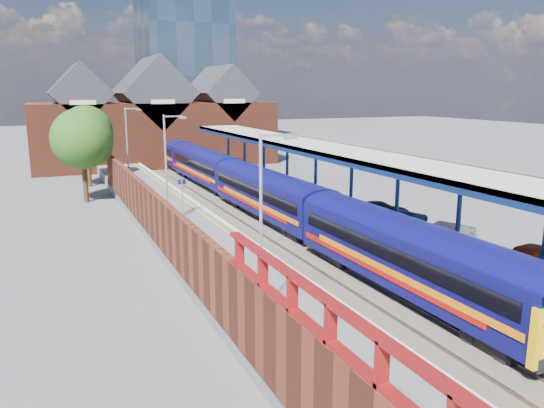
% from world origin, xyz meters
% --- Properties ---
extents(ground, '(240.00, 240.00, 0.00)m').
position_xyz_m(ground, '(0.00, 30.00, 0.00)').
color(ground, '#5B5B5E').
rests_on(ground, ground).
extents(ballast_bed, '(6.00, 76.00, 0.06)m').
position_xyz_m(ballast_bed, '(0.00, 20.00, 0.03)').
color(ballast_bed, '#473D33').
rests_on(ballast_bed, ground).
extents(rails, '(4.51, 76.00, 0.14)m').
position_xyz_m(rails, '(0.00, 20.00, 0.12)').
color(rails, slate).
rests_on(rails, ground).
extents(left_platform, '(5.00, 76.00, 1.00)m').
position_xyz_m(left_platform, '(-5.50, 20.00, 0.50)').
color(left_platform, '#565659').
rests_on(left_platform, ground).
extents(right_platform, '(6.00, 76.00, 1.00)m').
position_xyz_m(right_platform, '(6.00, 20.00, 0.50)').
color(right_platform, '#565659').
rests_on(right_platform, ground).
extents(coping_left, '(0.30, 76.00, 0.05)m').
position_xyz_m(coping_left, '(-3.15, 20.00, 1.02)').
color(coping_left, silver).
rests_on(coping_left, left_platform).
extents(coping_right, '(0.30, 76.00, 0.05)m').
position_xyz_m(coping_right, '(3.15, 20.00, 1.02)').
color(coping_right, silver).
rests_on(coping_right, right_platform).
extents(yellow_line, '(0.14, 76.00, 0.01)m').
position_xyz_m(yellow_line, '(-3.75, 20.00, 1.01)').
color(yellow_line, yellow).
rests_on(yellow_line, left_platform).
extents(train, '(2.99, 65.93, 3.45)m').
position_xyz_m(train, '(1.49, 31.93, 2.12)').
color(train, '#0C0B53').
rests_on(train, ground).
extents(canopy, '(4.50, 52.00, 4.48)m').
position_xyz_m(canopy, '(5.48, 21.95, 5.25)').
color(canopy, navy).
rests_on(canopy, right_platform).
extents(lamp_post_b, '(1.48, 0.18, 7.00)m').
position_xyz_m(lamp_post_b, '(-6.36, 6.00, 4.99)').
color(lamp_post_b, '#A5A8AA').
rests_on(lamp_post_b, left_platform).
extents(lamp_post_c, '(1.48, 0.18, 7.00)m').
position_xyz_m(lamp_post_c, '(-6.36, 22.00, 4.99)').
color(lamp_post_c, '#A5A8AA').
rests_on(lamp_post_c, left_platform).
extents(lamp_post_d, '(1.48, 0.18, 7.00)m').
position_xyz_m(lamp_post_d, '(-6.36, 38.00, 4.99)').
color(lamp_post_d, '#A5A8AA').
rests_on(lamp_post_d, left_platform).
extents(platform_sign, '(0.55, 0.08, 2.50)m').
position_xyz_m(platform_sign, '(-5.00, 24.00, 2.69)').
color(platform_sign, '#A5A8AA').
rests_on(platform_sign, left_platform).
extents(brick_wall, '(0.35, 50.00, 3.86)m').
position_xyz_m(brick_wall, '(-8.10, 13.54, 2.45)').
color(brick_wall, maroon).
rests_on(brick_wall, left_platform).
extents(station_building, '(30.00, 12.12, 13.78)m').
position_xyz_m(station_building, '(0.00, 58.00, 5.45)').
color(station_building, maroon).
rests_on(station_building, ground).
extents(glass_tower, '(14.20, 14.20, 40.30)m').
position_xyz_m(glass_tower, '(10.00, 80.00, 20.20)').
color(glass_tower, '#446276').
rests_on(glass_tower, ground).
extents(tree_near, '(5.20, 5.20, 8.10)m').
position_xyz_m(tree_near, '(-10.35, 35.91, 5.35)').
color(tree_near, '#382314').
rests_on(tree_near, ground).
extents(tree_far, '(5.20, 5.20, 8.10)m').
position_xyz_m(tree_far, '(-9.35, 43.91, 5.35)').
color(tree_far, '#382314').
rests_on(tree_far, ground).
extents(parked_car_red, '(4.20, 2.04, 1.38)m').
position_xyz_m(parked_car_red, '(7.54, 5.40, 1.69)').
color(parked_car_red, maroon).
rests_on(parked_car_red, right_platform).
extents(parked_car_silver, '(4.27, 2.97, 1.33)m').
position_xyz_m(parked_car_silver, '(6.79, 10.37, 1.67)').
color(parked_car_silver, '#A8A9AD').
rests_on(parked_car_silver, right_platform).
extents(parked_car_dark, '(4.24, 2.49, 1.15)m').
position_xyz_m(parked_car_dark, '(7.02, 17.34, 1.58)').
color(parked_car_dark, black).
rests_on(parked_car_dark, right_platform).
extents(parked_car_blue, '(4.31, 3.03, 1.09)m').
position_xyz_m(parked_car_blue, '(7.00, 14.91, 1.55)').
color(parked_car_blue, navy).
rests_on(parked_car_blue, right_platform).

